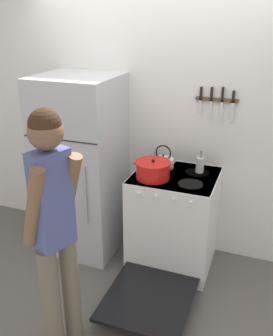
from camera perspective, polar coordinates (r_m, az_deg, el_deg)
name	(u,v)px	position (r m, az deg, el deg)	size (l,w,h in m)	color
ground_plane	(154,237)	(4.20, 2.63, -10.46)	(14.00, 14.00, 0.00)	#5B5654
wall_back	(157,125)	(3.69, 3.13, 6.60)	(10.00, 0.06, 2.55)	silver
refrigerator	(82,167)	(3.72, -8.35, 0.21)	(0.74, 0.73, 1.77)	#B7BABF
stove_range	(172,222)	(3.57, 5.48, -8.23)	(0.76, 1.43, 0.94)	white
dutch_oven_pot	(153,170)	(3.28, 2.53, -0.29)	(0.35, 0.31, 0.18)	red
tea_kettle	(163,161)	(3.53, 4.11, 1.03)	(0.25, 0.20, 0.22)	silver
utensil_jar	(200,165)	(3.45, 9.65, 0.52)	(0.07, 0.07, 0.21)	#B7BABF
person	(55,226)	(2.49, -12.37, -8.57)	(0.37, 0.43, 1.80)	#6B6051
wall_knife_strip	(217,99)	(3.44, 12.16, 10.20)	(0.38, 0.03, 0.32)	brown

